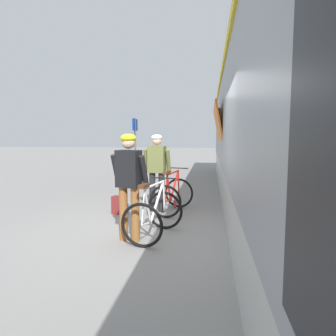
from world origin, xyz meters
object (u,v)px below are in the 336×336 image
Objects in this scene: cyclist_near_in_olive at (157,166)px; bicycle_far_white at (154,214)px; bicycle_near_red at (172,195)px; train_car at (295,125)px; platform_sign_post at (135,139)px; cyclist_far_in_dark at (129,178)px; backpack_on_platform at (119,205)px; water_bottle_by_the_backpack at (127,209)px; water_bottle_near_the_bikes at (175,204)px.

cyclist_near_in_olive is 1.94m from bicycle_far_white.
bicycle_near_red and bicycle_far_white have the same top height.
cyclist_near_in_olive is 1.48× the size of bicycle_far_white.
bicycle_near_red is 1.76m from bicycle_far_white.
train_car is 7.57× the size of platform_sign_post.
cyclist_far_in_dark is (-3.10, -2.15, -0.91)m from train_car.
backpack_on_platform reaches higher than water_bottle_by_the_backpack.
bicycle_near_red is at bearing -91.65° from water_bottle_near_the_bikes.
cyclist_near_in_olive is 4.94m from platform_sign_post.
cyclist_far_in_dark reaches higher than bicycle_far_white.
bicycle_far_white is (-0.10, -1.76, 0.00)m from bicycle_near_red.
train_car reaches higher than bicycle_far_white.
backpack_on_platform is 1.39m from water_bottle_near_the_bikes.
bicycle_far_white is at bearing -93.33° from bicycle_near_red.
cyclist_far_in_dark reaches higher than bicycle_near_red.
cyclist_near_in_olive is at bearing 86.84° from cyclist_far_in_dark.
bicycle_near_red is at bearing 86.67° from bicycle_far_white.
water_bottle_by_the_backpack is at bearing -172.90° from train_car.
cyclist_near_in_olive is 1.00× the size of cyclist_far_in_dark.
bicycle_far_white is at bearing -41.60° from backpack_on_platform.
cyclist_far_in_dark is 2.00m from backpack_on_platform.
bicycle_far_white is 5.16× the size of water_bottle_by_the_backpack.
cyclist_far_in_dark is at bearing -93.16° from cyclist_near_in_olive.
bicycle_near_red is at bearing 76.44° from cyclist_far_in_dark.
backpack_on_platform reaches higher than water_bottle_near_the_bikes.
train_car is 95.79× the size of water_bottle_near_the_bikes.
train_car reaches higher than cyclist_far_in_dark.
water_bottle_by_the_backpack is at bearing -165.40° from bicycle_near_red.
cyclist_near_in_olive is 2.01m from cyclist_far_in_dark.
platform_sign_post is (-1.54, 6.63, 0.57)m from cyclist_far_in_dark.
train_car reaches higher than bicycle_near_red.
platform_sign_post reaches higher than backpack_on_platform.
train_car is 10.32× the size of cyclist_far_in_dark.
backpack_on_platform is 0.17× the size of platform_sign_post.
train_car is 15.39× the size of bicycle_near_red.
cyclist_near_in_olive reaches higher than water_bottle_near_the_bikes.
cyclist_far_in_dark is at bearing -145.16° from train_car.
bicycle_near_red reaches higher than water_bottle_near_the_bikes.
backpack_on_platform is 1.73× the size of water_bottle_by_the_backpack.
cyclist_far_in_dark is at bearing -150.96° from bicycle_far_white.
water_bottle_by_the_backpack is 5.25m from platform_sign_post.
train_car is 3.70m from bicycle_far_white.
cyclist_near_in_olive is (-2.98, -0.14, -0.91)m from train_car.
train_car is 3.22m from water_bottle_near_the_bikes.
backpack_on_platform is at bearing -156.76° from cyclist_near_in_olive.
platform_sign_post reaches higher than bicycle_far_white.
water_bottle_near_the_bikes is 4.94m from platform_sign_post.
bicycle_far_white is 0.50× the size of platform_sign_post.
bicycle_near_red is (0.47, 1.96, -0.65)m from cyclist_far_in_dark.
cyclist_far_in_dark is 2.01m from water_bottle_by_the_backpack.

